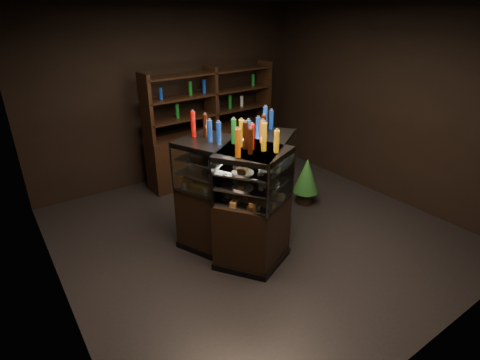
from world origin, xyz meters
name	(u,v)px	position (x,y,z in m)	size (l,w,h in m)	color
ground	(255,231)	(0.00, 0.00, 0.00)	(5.00, 5.00, 0.00)	black
room_shell	(258,94)	(0.00, 0.00, 1.94)	(5.02, 5.02, 3.01)	black
display_case	(244,215)	(-0.36, -0.23, 0.49)	(1.62, 1.50, 1.47)	black
food_display	(244,173)	(-0.37, -0.24, 1.09)	(1.19, 1.21, 0.45)	#D4864C
bottles_top	(244,131)	(-0.36, -0.23, 1.60)	(1.03, 1.07, 0.30)	#D8590A
potted_conifer	(307,175)	(1.19, 0.23, 0.50)	(0.41, 0.41, 0.87)	black
back_shelving	(213,145)	(0.56, 2.05, 0.60)	(2.53, 0.56, 2.00)	black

